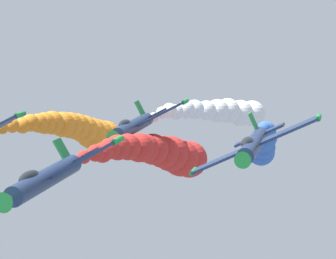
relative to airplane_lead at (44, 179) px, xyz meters
The scene contains 7 objects.
airplane_lead is the anchor object (origin of this frame).
smoke_trail_lead 22.18m from the airplane_lead, 94.64° to the right, with size 5.14×22.21×5.86m.
airplane_left_inner 15.41m from the airplane_lead, 131.32° to the right, with size 8.78×10.35×4.45m.
smoke_trail_left_inner 31.65m from the airplane_lead, 106.68° to the right, with size 3.63×17.35×6.35m.
smoke_trail_right_inner 35.78m from the airplane_lead, 74.85° to the right, with size 4.37×23.62×6.31m.
airplane_left_outer 20.03m from the airplane_lead, 88.95° to the right, with size 8.63×10.35×4.77m.
smoke_trail_left_outer 41.83m from the airplane_lead, 95.28° to the right, with size 8.41×21.22×4.15m.
Camera 1 is at (-11.83, 53.26, 74.29)m, focal length 84.87 mm.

